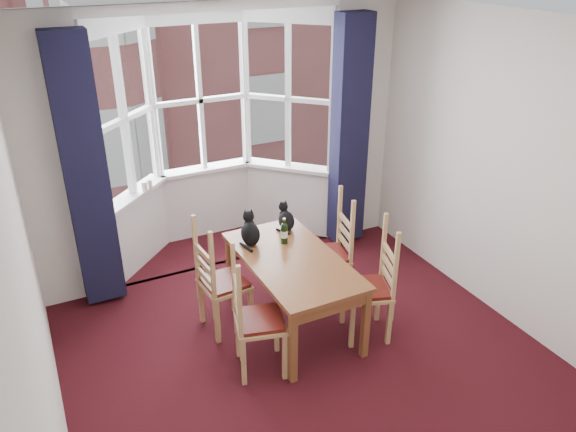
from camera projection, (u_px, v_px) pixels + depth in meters
floor at (328, 383)px, 4.65m from camera, size 4.50×4.50×0.00m
ceiling at (342, 31)px, 3.41m from camera, size 4.50×4.50×0.00m
wall_left at (35, 306)px, 3.24m from camera, size 0.00×4.50×4.50m
wall_right at (535, 186)px, 4.82m from camera, size 0.00×4.50×4.50m
wall_back_pier_left at (57, 169)px, 5.19m from camera, size 0.70×0.12×2.80m
wall_back_pier_right at (358, 123)px, 6.49m from camera, size 0.70×0.12×2.80m
bay_window at (209, 130)px, 6.24m from camera, size 2.76×0.94×2.80m
curtain_left at (86, 176)px, 5.15m from camera, size 0.38×0.22×2.60m
curtain_right at (350, 134)px, 6.28m from camera, size 0.38×0.22×2.60m
dining_table at (292, 266)px, 5.10m from camera, size 0.81×1.50×0.72m
chair_left_near at (249, 323)px, 4.61m from camera, size 0.49×0.51×0.92m
chair_left_far at (215, 287)px, 5.09m from camera, size 0.43×0.45×0.92m
chair_right_near at (377, 289)px, 5.05m from camera, size 0.51×0.53×0.92m
chair_right_far at (336, 255)px, 5.60m from camera, size 0.48×0.49×0.92m
cat_left at (250, 232)px, 5.26m from camera, size 0.22×0.27×0.33m
cat_right at (286, 219)px, 5.53m from camera, size 0.15×0.22×0.29m
wine_bottle at (284, 232)px, 5.27m from camera, size 0.07×0.07×0.26m
candle_tall at (144, 187)px, 6.01m from camera, size 0.06×0.06×0.11m
candle_short at (150, 184)px, 6.06m from camera, size 0.06×0.06×0.11m
street at (54, 115)px, 33.25m from camera, size 80.00×80.00×0.00m
tenement_building at (72, 10)px, 15.22m from camera, size 18.40×7.80×15.20m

